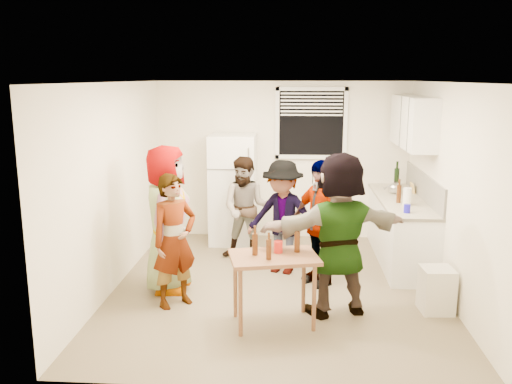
# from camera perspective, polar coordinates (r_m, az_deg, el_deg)

# --- Properties ---
(room) EXTENTS (4.00, 4.50, 2.50)m
(room) POSITION_cam_1_polar(r_m,az_deg,el_deg) (6.83, 2.25, -10.01)
(room) COLOR white
(room) RESTS_ON ground
(window) EXTENTS (1.12, 0.10, 1.06)m
(window) POSITION_cam_1_polar(r_m,az_deg,el_deg) (8.57, 5.83, 7.21)
(window) COLOR white
(window) RESTS_ON room
(refrigerator) EXTENTS (0.70, 0.70, 1.70)m
(refrigerator) POSITION_cam_1_polar(r_m,az_deg,el_deg) (8.43, -2.42, 0.31)
(refrigerator) COLOR white
(refrigerator) RESTS_ON ground
(counter_lower) EXTENTS (0.60, 2.20, 0.86)m
(counter_lower) POSITION_cam_1_polar(r_m,az_deg,el_deg) (7.92, 14.95, -3.99)
(counter_lower) COLOR white
(counter_lower) RESTS_ON ground
(countertop) EXTENTS (0.64, 2.22, 0.04)m
(countertop) POSITION_cam_1_polar(r_m,az_deg,el_deg) (7.81, 15.13, -0.81)
(countertop) COLOR beige
(countertop) RESTS_ON counter_lower
(backsplash) EXTENTS (0.03, 2.20, 0.36)m
(backsplash) POSITION_cam_1_polar(r_m,az_deg,el_deg) (7.83, 17.25, 0.59)
(backsplash) COLOR #B7B3A8
(backsplash) RESTS_ON countertop
(upper_cabinets) EXTENTS (0.34, 1.60, 0.70)m
(upper_cabinets) POSITION_cam_1_polar(r_m,az_deg,el_deg) (7.88, 16.21, 7.11)
(upper_cabinets) COLOR white
(upper_cabinets) RESTS_ON room
(kettle) EXTENTS (0.27, 0.23, 0.20)m
(kettle) POSITION_cam_1_polar(r_m,az_deg,el_deg) (8.10, 14.36, -0.18)
(kettle) COLOR silver
(kettle) RESTS_ON countertop
(paper_towel) EXTENTS (0.11, 0.11, 0.24)m
(paper_towel) POSITION_cam_1_polar(r_m,az_deg,el_deg) (7.41, 15.58, -1.36)
(paper_towel) COLOR white
(paper_towel) RESTS_ON countertop
(wine_bottle) EXTENTS (0.08, 0.08, 0.30)m
(wine_bottle) POSITION_cam_1_polar(r_m,az_deg,el_deg) (8.53, 14.52, 0.42)
(wine_bottle) COLOR black
(wine_bottle) RESTS_ON countertop
(beer_bottle_counter) EXTENTS (0.06, 0.06, 0.24)m
(beer_bottle_counter) POSITION_cam_1_polar(r_m,az_deg,el_deg) (7.55, 14.75, -1.09)
(beer_bottle_counter) COLOR #47230C
(beer_bottle_counter) RESTS_ON countertop
(blue_cup) EXTENTS (0.08, 0.08, 0.11)m
(blue_cup) POSITION_cam_1_polar(r_m,az_deg,el_deg) (7.01, 15.58, -2.12)
(blue_cup) COLOR #1710B9
(blue_cup) RESTS_ON countertop
(picture_frame) EXTENTS (0.02, 0.18, 0.15)m
(picture_frame) POSITION_cam_1_polar(r_m,az_deg,el_deg) (8.22, 16.14, 0.41)
(picture_frame) COLOR #EBBD5A
(picture_frame) RESTS_ON countertop
(trash_bin) EXTENTS (0.37, 0.37, 0.50)m
(trash_bin) POSITION_cam_1_polar(r_m,az_deg,el_deg) (6.41, 18.46, -9.76)
(trash_bin) COLOR silver
(trash_bin) RESTS_ON ground
(serving_table) EXTENTS (1.00, 0.78, 0.76)m
(serving_table) POSITION_cam_1_polar(r_m,az_deg,el_deg) (5.91, 1.84, -13.64)
(serving_table) COLOR brown
(serving_table) RESTS_ON ground
(beer_bottle_table) EXTENTS (0.05, 0.05, 0.21)m
(beer_bottle_table) POSITION_cam_1_polar(r_m,az_deg,el_deg) (5.51, 1.35, -7.09)
(beer_bottle_table) COLOR #47230C
(beer_bottle_table) RESTS_ON serving_table
(red_cup) EXTENTS (0.09, 0.09, 0.12)m
(red_cup) POSITION_cam_1_polar(r_m,az_deg,el_deg) (5.72, 2.36, -6.38)
(red_cup) COLOR red
(red_cup) RESTS_ON serving_table
(guest_grey) EXTENTS (1.81, 0.93, 0.57)m
(guest_grey) POSITION_cam_1_polar(r_m,az_deg,el_deg) (6.87, -9.11, -10.03)
(guest_grey) COLOR #949494
(guest_grey) RESTS_ON ground
(guest_stripe) EXTENTS (1.45, 1.49, 0.36)m
(guest_stripe) POSITION_cam_1_polar(r_m,az_deg,el_deg) (6.42, -8.37, -11.61)
(guest_stripe) COLOR #141933
(guest_stripe) RESTS_ON ground
(guest_back_left) EXTENTS (0.88, 1.54, 0.56)m
(guest_back_left) POSITION_cam_1_polar(r_m,az_deg,el_deg) (7.87, -1.00, -6.95)
(guest_back_left) COLOR brown
(guest_back_left) RESTS_ON ground
(guest_back_right) EXTENTS (1.45, 1.76, 0.56)m
(guest_back_right) POSITION_cam_1_polar(r_m,az_deg,el_deg) (7.35, 2.75, -8.37)
(guest_back_right) COLOR #47464C
(guest_back_right) RESTS_ON ground
(guest_black) EXTENTS (1.81, 1.72, 0.39)m
(guest_black) POSITION_cam_1_polar(r_m,az_deg,el_deg) (7.03, 6.59, -9.43)
(guest_black) COLOR black
(guest_black) RESTS_ON ground
(guest_orange) EXTENTS (2.15, 2.23, 0.53)m
(guest_orange) POSITION_cam_1_polar(r_m,az_deg,el_deg) (6.22, 8.46, -12.40)
(guest_orange) COLOR #D96E52
(guest_orange) RESTS_ON ground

